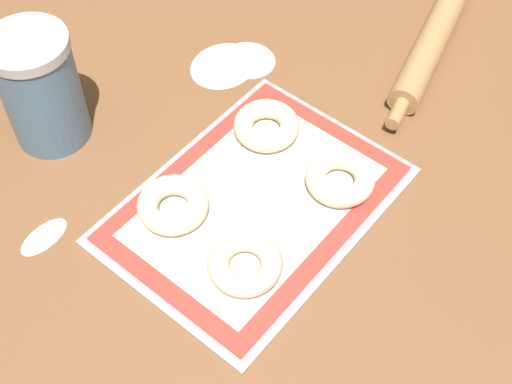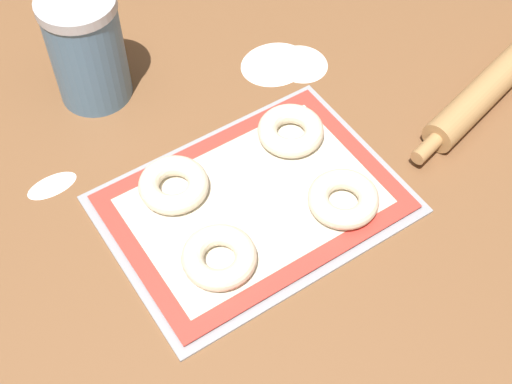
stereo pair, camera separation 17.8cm
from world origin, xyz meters
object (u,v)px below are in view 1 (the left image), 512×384
object	(u,v)px
bagel_front_right	(340,178)
rolling_pin	(438,28)
bagel_front_left	(245,263)
flour_canister	(41,89)
baking_tray	(256,201)
bagel_back_left	(173,205)
bagel_back_right	(266,126)

from	to	relation	value
bagel_front_right	rolling_pin	distance (m)	0.37
bagel_front_left	flour_canister	distance (m)	0.39
baking_tray	bagel_front_right	world-z (taller)	bagel_front_right
baking_tray	rolling_pin	xyz separation A→B (m)	(0.46, -0.02, 0.02)
baking_tray	bagel_front_left	size ratio (longest dim) A/B	4.11
bagel_front_right	baking_tray	bearing A→B (deg)	141.01
bagel_front_right	rolling_pin	bearing A→B (deg)	9.10
baking_tray	rolling_pin	world-z (taller)	rolling_pin
baking_tray	bagel_back_left	world-z (taller)	bagel_back_left
bagel_back_right	flour_canister	world-z (taller)	flour_canister
bagel_back_left	flour_canister	size ratio (longest dim) A/B	0.55
bagel_front_left	flour_canister	world-z (taller)	flour_canister
baking_tray	bagel_back_right	world-z (taller)	bagel_back_right
rolling_pin	bagel_front_left	bearing A→B (deg)	-175.42
bagel_front_left	bagel_back_left	world-z (taller)	same
bagel_back_left	flour_canister	world-z (taller)	flour_canister
bagel_front_left	rolling_pin	xyz separation A→B (m)	(0.56, 0.05, -0.00)
bagel_back_right	flour_canister	bearing A→B (deg)	127.56
bagel_front_left	bagel_back_right	distance (m)	0.24
bagel_front_right	bagel_back_right	world-z (taller)	same
bagel_front_right	bagel_back_right	size ratio (longest dim) A/B	1.00
baking_tray	bagel_front_right	bearing A→B (deg)	-38.99
bagel_front_right	bagel_back_left	world-z (taller)	same
rolling_pin	bagel_front_right	bearing A→B (deg)	-170.90
baking_tray	flour_canister	bearing A→B (deg)	105.80
bagel_front_left	flour_canister	xyz separation A→B (m)	(0.01, 0.39, 0.07)
bagel_front_right	flour_canister	bearing A→B (deg)	114.92
bagel_back_right	rolling_pin	size ratio (longest dim) A/B	0.21
baking_tray	bagel_front_right	xyz separation A→B (m)	(0.09, -0.08, 0.02)
flour_canister	bagel_back_left	bearing A→B (deg)	-89.55
baking_tray	rolling_pin	size ratio (longest dim) A/B	0.86
bagel_front_left	bagel_back_right	world-z (taller)	same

